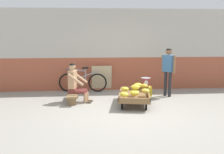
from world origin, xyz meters
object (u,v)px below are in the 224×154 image
banana_cart (134,96)px  vendor_seated (76,83)px  sign_board (102,78)px  bicycle_near_left (83,82)px  plastic_crate (146,91)px  customer_adult (168,67)px  low_bench (73,95)px  weighing_scale (146,82)px

banana_cart → vendor_seated: size_ratio=1.37×
banana_cart → sign_board: size_ratio=1.76×
bicycle_near_left → sign_board: sign_board is taller
plastic_crate → customer_adult: bearing=-9.5°
plastic_crate → bicycle_near_left: bicycle_near_left is taller
vendor_seated → bicycle_near_left: bearing=82.8°
plastic_crate → bicycle_near_left: (-2.04, 0.74, 0.20)m
low_bench → customer_adult: bearing=7.8°
low_bench → customer_adult: customer_adult is taller
low_bench → bicycle_near_left: bicycle_near_left is taller
bicycle_near_left → customer_adult: size_ratio=1.08×
weighing_scale → bicycle_near_left: bicycle_near_left is taller
banana_cart → low_bench: size_ratio=1.41×
vendor_seated → weighing_scale: 2.27m
weighing_scale → sign_board: size_ratio=0.34×
vendor_seated → customer_adult: (2.89, 0.43, 0.38)m
banana_cart → low_bench: (-1.76, 0.46, -0.04)m
plastic_crate → banana_cart: bearing=-118.5°
vendor_seated → customer_adult: bearing=8.5°
low_bench → vendor_seated: size_ratio=0.97×
bicycle_near_left → customer_adult: (2.73, -0.86, 0.60)m
low_bench → plastic_crate: (2.29, 0.52, -0.05)m
low_bench → plastic_crate: size_ratio=3.07×
banana_cart → plastic_crate: 1.12m
customer_adult → banana_cart: bearing=-144.5°
low_bench → weighing_scale: 2.36m
vendor_seated → customer_adult: customer_adult is taller
customer_adult → low_bench: bearing=-172.2°
sign_board → low_bench: bearing=-122.7°
sign_board → bicycle_near_left: bearing=-166.7°
vendor_seated → plastic_crate: vendor_seated is taller
banana_cart → low_bench: 1.82m
banana_cart → plastic_crate: (0.53, 0.98, -0.09)m
vendor_seated → weighing_scale: bearing=13.9°
banana_cart → low_bench: banana_cart is taller
vendor_seated → sign_board: bearing=60.2°
vendor_seated → customer_adult: 2.95m
low_bench → customer_adult: size_ratio=0.72×
plastic_crate → weighing_scale: bearing=-90.0°
low_bench → bicycle_near_left: (0.25, 1.26, 0.15)m
weighing_scale → plastic_crate: bearing=90.0°
bicycle_near_left → customer_adult: 2.92m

